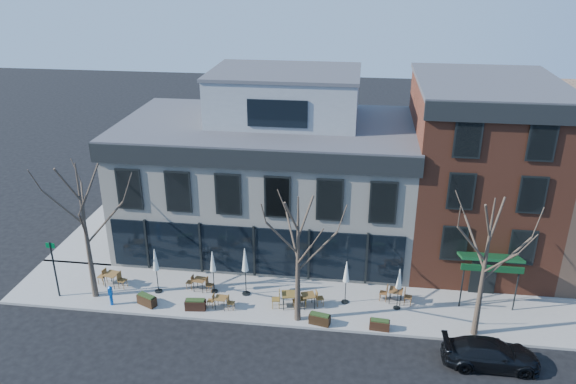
# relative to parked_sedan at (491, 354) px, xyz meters

# --- Properties ---
(ground) EXTENTS (120.00, 120.00, 0.00)m
(ground) POSITION_rel_parked_sedan_xyz_m (-12.34, 6.07, -0.65)
(ground) COLOR black
(ground) RESTS_ON ground
(sidewalk_front) EXTENTS (33.50, 4.70, 0.15)m
(sidewalk_front) POSITION_rel_parked_sedan_xyz_m (-9.09, 3.92, -0.57)
(sidewalk_front) COLOR gray
(sidewalk_front) RESTS_ON ground
(sidewalk_side) EXTENTS (4.50, 12.00, 0.15)m
(sidewalk_side) POSITION_rel_parked_sedan_xyz_m (-23.59, 12.07, -0.57)
(sidewalk_side) COLOR gray
(sidewalk_side) RESTS_ON ground
(corner_building) EXTENTS (18.39, 10.39, 11.10)m
(corner_building) POSITION_rel_parked_sedan_xyz_m (-12.27, 11.14, 4.07)
(corner_building) COLOR silver
(corner_building) RESTS_ON ground
(red_brick_building) EXTENTS (8.20, 11.78, 11.18)m
(red_brick_building) POSITION_rel_parked_sedan_xyz_m (0.66, 11.05, 4.99)
(red_brick_building) COLOR brown
(red_brick_building) RESTS_ON ground
(tree_corner) EXTENTS (3.93, 3.98, 7.92)m
(tree_corner) POSITION_rel_parked_sedan_xyz_m (-20.83, 2.87, 3.60)
(tree_corner) COLOR #382B21
(tree_corner) RESTS_ON sidewalk_front
(tree_mid) EXTENTS (3.50, 3.55, 7.04)m
(tree_mid) POSITION_rel_parked_sedan_xyz_m (-9.33, 2.17, 3.14)
(tree_mid) COLOR #382B21
(tree_mid) RESTS_ON sidewalk_front
(tree_right) EXTENTS (3.72, 3.77, 7.48)m
(tree_right) POSITION_rel_parked_sedan_xyz_m (-0.33, 2.17, 3.37)
(tree_right) COLOR #382B21
(tree_right) RESTS_ON sidewalk_front
(sign_pole) EXTENTS (0.50, 0.10, 3.40)m
(sign_pole) POSITION_rel_parked_sedan_xyz_m (-22.84, 2.57, 1.43)
(sign_pole) COLOR black
(sign_pole) RESTS_ON sidewalk_front
(parked_sedan) EXTENTS (4.48, 1.86, 1.30)m
(parked_sedan) POSITION_rel_parked_sedan_xyz_m (0.00, 0.00, 0.00)
(parked_sedan) COLOR black
(parked_sedan) RESTS_ON ground
(call_box) EXTENTS (0.24, 0.24, 1.19)m
(call_box) POSITION_rel_parked_sedan_xyz_m (-19.56, 2.15, 0.13)
(call_box) COLOR #0C459E
(call_box) RESTS_ON sidewalk_front
(cafe_set_0) EXTENTS (1.90, 0.87, 0.97)m
(cafe_set_0) POSITION_rel_parked_sedan_xyz_m (-20.31, 3.99, 0.00)
(cafe_set_0) COLOR brown
(cafe_set_0) RESTS_ON sidewalk_front
(cafe_set_1) EXTENTS (1.67, 0.73, 0.86)m
(cafe_set_1) POSITION_rel_parked_sedan_xyz_m (-15.17, 4.20, -0.05)
(cafe_set_1) COLOR brown
(cafe_set_1) RESTS_ON sidewalk_front
(cafe_set_2) EXTENTS (1.55, 0.65, 0.81)m
(cafe_set_2) POSITION_rel_parked_sedan_xyz_m (-13.56, 2.63, -0.08)
(cafe_set_2) COLOR brown
(cafe_set_2) RESTS_ON sidewalk_front
(cafe_set_3) EXTENTS (1.98, 0.90, 1.02)m
(cafe_set_3) POSITION_rel_parked_sedan_xyz_m (-9.92, 3.22, 0.03)
(cafe_set_3) COLOR brown
(cafe_set_3) RESTS_ON sidewalk_front
(cafe_set_4) EXTENTS (1.78, 0.98, 0.92)m
(cafe_set_4) POSITION_rel_parked_sedan_xyz_m (-8.90, 3.39, -0.03)
(cafe_set_4) COLOR brown
(cafe_set_4) RESTS_ON sidewalk_front
(cafe_set_5) EXTENTS (1.85, 0.84, 0.95)m
(cafe_set_5) POSITION_rel_parked_sedan_xyz_m (-4.18, 4.44, -0.01)
(cafe_set_5) COLOR brown
(cafe_set_5) RESTS_ON sidewalk_front
(umbrella_0) EXTENTS (0.44, 0.44, 2.74)m
(umbrella_0) POSITION_rel_parked_sedan_xyz_m (-17.47, 3.71, 1.44)
(umbrella_0) COLOR black
(umbrella_0) RESTS_ON sidewalk_front
(umbrella_1) EXTENTS (0.42, 0.42, 2.60)m
(umbrella_1) POSITION_rel_parked_sedan_xyz_m (-14.33, 4.13, 1.34)
(umbrella_1) COLOR black
(umbrella_1) RESTS_ON sidewalk_front
(umbrella_2) EXTENTS (0.47, 0.47, 2.92)m
(umbrella_2) POSITION_rel_parked_sedan_xyz_m (-12.49, 4.13, 1.56)
(umbrella_2) COLOR black
(umbrella_2) RESTS_ON sidewalk_front
(umbrella_3) EXTENTS (0.41, 0.41, 2.56)m
(umbrella_3) POSITION_rel_parked_sedan_xyz_m (-6.92, 4.06, 1.31)
(umbrella_3) COLOR black
(umbrella_3) RESTS_ON sidewalk_front
(umbrella_4) EXTENTS (0.40, 0.40, 2.47)m
(umbrella_4) POSITION_rel_parked_sedan_xyz_m (-4.12, 3.85, 1.25)
(umbrella_4) COLOR black
(umbrella_4) RESTS_ON sidewalk_front
(planter_0) EXTENTS (1.20, 0.86, 0.62)m
(planter_0) POSITION_rel_parked_sedan_xyz_m (-17.64, 2.39, -0.19)
(planter_0) COLOR black
(planter_0) RESTS_ON sidewalk_front
(planter_1) EXTENTS (1.15, 0.55, 0.62)m
(planter_1) POSITION_rel_parked_sedan_xyz_m (-14.89, 2.32, -0.19)
(planter_1) COLOR black
(planter_1) RESTS_ON sidewalk_front
(planter_2) EXTENTS (1.15, 0.65, 0.61)m
(planter_2) POSITION_rel_parked_sedan_xyz_m (-8.16, 1.92, -0.20)
(planter_2) COLOR black
(planter_2) RESTS_ON sidewalk_front
(planter_3) EXTENTS (1.05, 0.48, 0.57)m
(planter_3) POSITION_rel_parked_sedan_xyz_m (-5.09, 1.87, -0.21)
(planter_3) COLOR #331C11
(planter_3) RESTS_ON sidewalk_front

